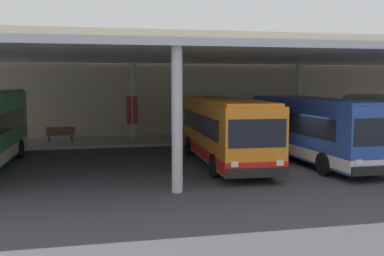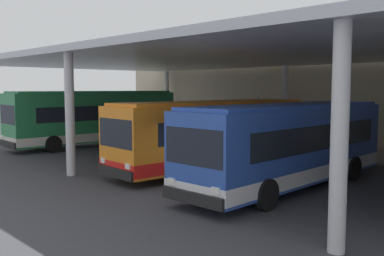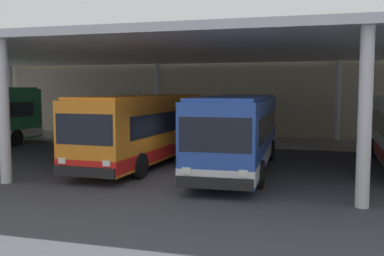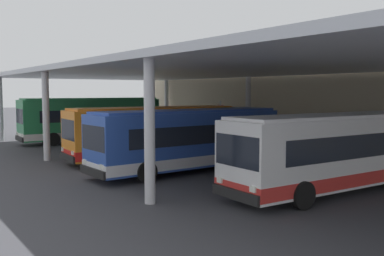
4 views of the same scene
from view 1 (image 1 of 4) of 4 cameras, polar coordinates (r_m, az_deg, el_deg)
The scene contains 8 objects.
ground_plane at distance 21.54m, azimuth 13.28°, elevation -5.21°, with size 200.00×200.00×0.00m, color #3D3D42.
platform_kerb at distance 32.36m, azimuth 4.15°, elevation -1.26°, with size 42.00×4.50×0.18m, color #A39E93.
station_building_facade at distance 35.24m, azimuth 2.65°, elevation 5.43°, with size 48.00×1.60×7.67m, color #C1B293.
canopy_shelter at distance 26.23m, azimuth 8.23°, elevation 8.48°, with size 40.00×17.00×5.55m.
bus_second_bay at distance 22.94m, azimuth 3.95°, elevation -0.22°, with size 3.06×10.64×3.17m.
bus_middle_bay at distance 24.09m, azimuth 14.49°, elevation -0.11°, with size 2.94×10.60×3.17m.
bench_waiting at distance 31.03m, azimuth -15.68°, elevation -0.71°, with size 1.80×0.45×0.92m.
banner_sign at distance 30.13m, azimuth -7.27°, elevation 1.79°, with size 0.70×0.12×3.20m.
Camera 1 is at (-9.33, -18.98, 4.05)m, focal length 43.90 mm.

